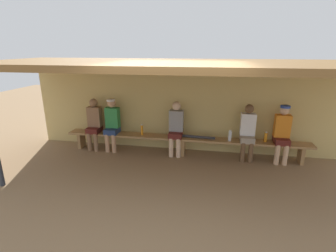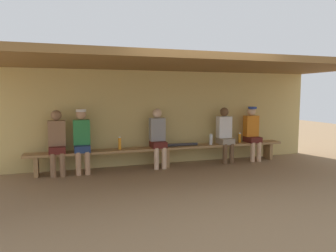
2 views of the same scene
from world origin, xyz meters
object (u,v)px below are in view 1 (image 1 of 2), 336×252
Objects in this scene: player_leftmost at (282,131)px; water_bottle_blue at (266,137)px; player_with_sunglasses at (176,126)px; player_near_post at (94,122)px; player_rightmost at (112,122)px; baseball_bat at (197,137)px; player_middle at (248,130)px; water_bottle_green at (230,136)px; water_bottle_clear at (142,130)px; bench at (183,140)px.

player_leftmost reaches higher than water_bottle_blue.
player_with_sunglasses is 2.15m from player_near_post.
player_leftmost is 0.38m from water_bottle_blue.
player_rightmost reaches higher than baseball_bat.
player_middle is at bearing 3.55° from baseball_bat.
player_with_sunglasses is at bearing 177.89° from water_bottle_green.
player_near_post is (-0.49, -0.00, -0.02)m from player_rightmost.
water_bottle_blue is 0.83m from water_bottle_green.
water_bottle_blue is 1.61m from baseball_bat.
player_leftmost reaches higher than player_middle.
water_bottle_blue is 2.99m from water_bottle_clear.
water_bottle_blue is at bearing 0.97° from bench.
baseball_bat is at bearing -179.85° from player_middle.
baseball_bat is at bearing -179.90° from player_leftmost.
water_bottle_blue is (3.78, 0.03, -0.17)m from player_rightmost.
player_near_post is at bearing 180.00° from player_with_sunglasses.
player_middle is at bearing 0.12° from bench.
water_bottle_blue is (-0.34, 0.03, -0.17)m from player_leftmost.
player_rightmost is at bearing -179.56° from water_bottle_blue.
player_middle is 0.43m from water_bottle_green.
player_middle reaches higher than water_bottle_blue.
water_bottle_green is at bearing -1.14° from water_bottle_clear.
player_near_post is at bearing 179.92° from bench.
bench is 24.46× the size of water_bottle_blue.
player_with_sunglasses is at bearing 180.00° from player_middle.
player_leftmost is 1.96m from baseball_bat.
player_leftmost is at bearing 2.39° from water_bottle_green.
bench is 2.30m from player_leftmost.
bench is at bearing -0.11° from player_rightmost.
water_bottle_clear is (-2.56, -0.00, -0.14)m from player_middle.
player_with_sunglasses is 0.56m from baseball_bat.
water_bottle_clear is at bearing -176.53° from baseball_bat.
player_rightmost reaches higher than water_bottle_blue.
player_near_post is (-3.84, 0.00, 0.00)m from player_middle.
water_bottle_green is (-0.40, -0.05, -0.14)m from player_middle.
player_leftmost is (4.12, 0.00, 0.00)m from player_rightmost.
baseball_bat is at bearing -0.07° from player_near_post.
water_bottle_green is (-1.16, -0.05, -0.16)m from player_leftmost.
player_near_post is 1.29m from water_bottle_clear.
player_rightmost is at bearing 180.00° from player_leftmost.
player_near_post is 1.50× the size of baseball_bat.
bench is 4.49× the size of player_near_post.
player_leftmost reaches higher than bench.
player_rightmost reaches higher than water_bottle_green.
baseball_bat is at bearing -0.09° from player_rightmost.
player_leftmost is 3.33m from water_bottle_clear.
water_bottle_clear is 0.31× the size of baseball_bat.
player_rightmost is 1.66m from player_with_sunglasses.
player_with_sunglasses and player_middle have the same top height.
bench is 1.08m from water_bottle_clear.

